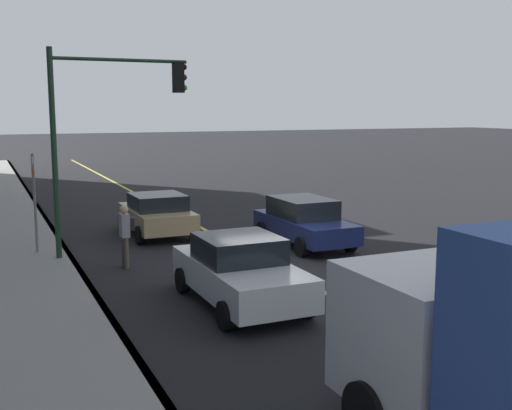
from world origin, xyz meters
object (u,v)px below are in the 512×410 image
object	(u,v)px
car_tan	(157,214)
pedestrian_with_backpack	(125,231)
car_navy	(304,221)
street_sign_post	(34,197)
car_white	(240,271)
traffic_light_mast	(106,117)

from	to	relation	value
car_tan	pedestrian_with_backpack	distance (m)	4.52
car_navy	street_sign_post	world-z (taller)	street_sign_post
street_sign_post	car_tan	bearing A→B (deg)	-67.42
car_white	pedestrian_with_backpack	distance (m)	4.63
pedestrian_with_backpack	street_sign_post	world-z (taller)	street_sign_post
pedestrian_with_backpack	traffic_light_mast	size ratio (longest dim) A/B	0.29
traffic_light_mast	car_white	bearing A→B (deg)	-162.38
car_navy	pedestrian_with_backpack	distance (m)	5.91
car_white	street_sign_post	size ratio (longest dim) A/B	1.40
car_white	street_sign_post	distance (m)	7.72
car_navy	street_sign_post	xyz separation A→B (m)	(1.77, 8.01, 1.02)
traffic_light_mast	street_sign_post	world-z (taller)	traffic_light_mast
car_navy	car_white	world-z (taller)	car_white
traffic_light_mast	street_sign_post	xyz separation A→B (m)	(1.04, 1.96, -2.31)
car_navy	car_tan	size ratio (longest dim) A/B	1.09
pedestrian_with_backpack	street_sign_post	bearing A→B (deg)	42.34
car_white	car_tan	bearing A→B (deg)	-2.54
car_tan	pedestrian_with_backpack	bearing A→B (deg)	153.93
pedestrian_with_backpack	car_navy	bearing A→B (deg)	-84.44
street_sign_post	traffic_light_mast	bearing A→B (deg)	-117.98
car_white	pedestrian_with_backpack	xyz separation A→B (m)	(4.33, 1.61, 0.26)
car_navy	car_white	size ratio (longest dim) A/B	0.98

